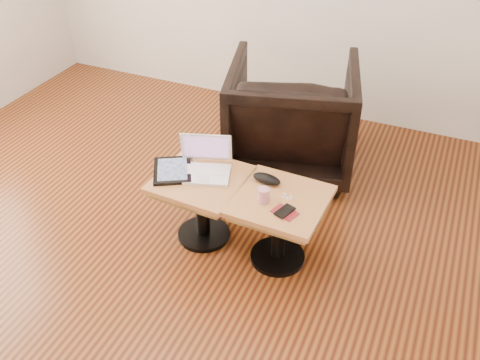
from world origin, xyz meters
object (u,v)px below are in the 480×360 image
at_px(side_table_left, 202,193).
at_px(armchair, 291,117).
at_px(striped_cup, 263,195).
at_px(laptop, 205,165).
at_px(side_table_right, 280,214).

xyz_separation_m(side_table_left, armchair, (0.22, 0.95, 0.06)).
bearing_deg(side_table_left, striped_cup, -6.16).
xyz_separation_m(laptop, striped_cup, (0.41, -0.13, -0.00)).
bearing_deg(side_table_left, side_table_right, 2.46).
relative_size(side_table_right, laptop, 1.41).
xyz_separation_m(side_table_right, laptop, (-0.49, 0.07, 0.15)).
height_order(side_table_right, laptop, laptop).
height_order(side_table_right, armchair, armchair).
bearing_deg(striped_cup, laptop, 162.54).
distance_m(side_table_right, laptop, 0.52).
xyz_separation_m(side_table_left, laptop, (-0.01, 0.06, 0.15)).
distance_m(laptop, armchair, 0.92).
height_order(side_table_left, side_table_right, same).
height_order(striped_cup, armchair, armchair).
relative_size(laptop, striped_cup, 4.31).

